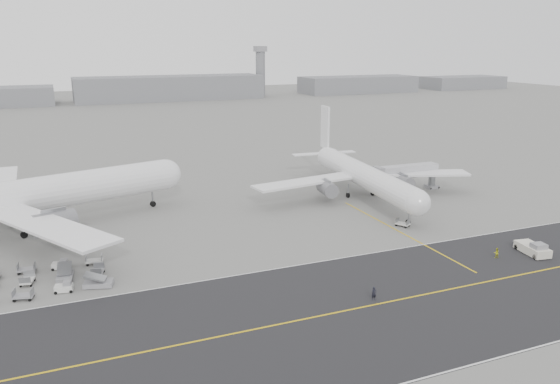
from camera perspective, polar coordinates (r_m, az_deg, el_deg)
name	(u,v)px	position (r m, az deg, el deg)	size (l,w,h in m)	color
ground	(252,267)	(84.17, -2.89, -7.79)	(700.00, 700.00, 0.00)	gray
taxiway	(337,312)	(71.13, 6.01, -12.40)	(220.00, 59.00, 0.03)	#272629
horizon_buildings	(154,100)	(339.31, -13.03, 9.32)	(520.00, 28.00, 28.00)	slate
control_tower	(260,70)	(361.06, -2.06, 12.62)	(7.00, 7.00, 31.25)	slate
airliner_a	(17,198)	(107.57, -25.78, -0.54)	(63.28, 61.94, 22.37)	white
airliner_b	(362,174)	(121.19, 8.53, 1.83)	(50.60, 51.35, 17.72)	white
pushback_tug	(533,249)	(97.50, 24.94, -5.40)	(3.59, 7.79, 2.20)	silver
jet_bridge	(407,172)	(128.27, 13.15, 2.00)	(16.56, 3.31, 6.26)	gray
gse_cluster	(45,282)	(85.70, -23.32, -8.66)	(21.92, 16.60, 1.97)	gray
stray_dolly	(402,226)	(104.27, 12.67, -3.53)	(1.53, 2.49, 1.53)	silver
ground_crew_a	(374,294)	(74.47, 9.80, -10.42)	(0.69, 0.45, 1.88)	black
ground_crew_b	(496,253)	(93.56, 21.67, -5.93)	(0.81, 0.63, 1.67)	gold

